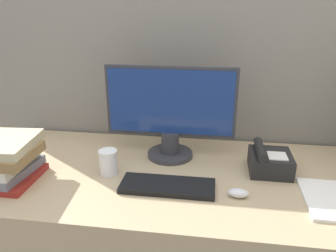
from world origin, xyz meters
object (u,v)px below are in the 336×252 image
at_px(monitor, 170,115).
at_px(book_stack, 5,160).
at_px(mouse, 238,193).
at_px(desk_telephone, 269,161).
at_px(keyboard, 168,186).
at_px(coffee_cup, 108,162).

relative_size(monitor, book_stack, 2.14).
distance_m(mouse, book_stack, 0.92).
relative_size(monitor, desk_telephone, 3.24).
height_order(book_stack, desk_telephone, book_stack).
bearing_deg(book_stack, keyboard, 2.39).
bearing_deg(keyboard, coffee_cup, 163.21).
height_order(monitor, keyboard, monitor).
distance_m(mouse, desk_telephone, 0.26).
bearing_deg(keyboard, book_stack, -177.61).
bearing_deg(monitor, book_stack, -153.06).
relative_size(coffee_cup, book_stack, 0.39).
height_order(mouse, coffee_cup, coffee_cup).
xyz_separation_m(monitor, coffee_cup, (-0.23, -0.21, -0.15)).
distance_m(monitor, keyboard, 0.35).
xyz_separation_m(monitor, keyboard, (0.03, -0.29, -0.19)).
height_order(coffee_cup, desk_telephone, desk_telephone).
height_order(keyboard, coffee_cup, coffee_cup).
bearing_deg(monitor, desk_telephone, -11.66).
xyz_separation_m(mouse, desk_telephone, (0.14, 0.22, 0.03)).
bearing_deg(book_stack, monitor, 26.94).
relative_size(keyboard, mouse, 4.88).
bearing_deg(monitor, mouse, -46.26).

